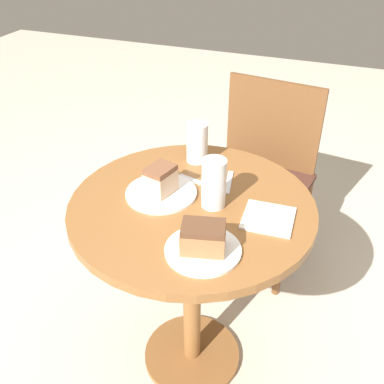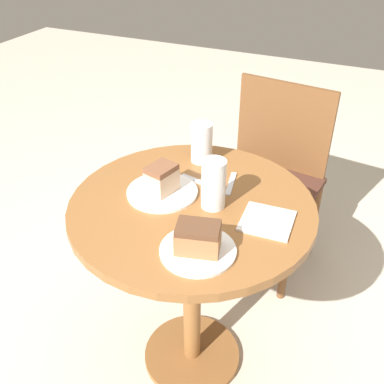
{
  "view_description": "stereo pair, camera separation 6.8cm",
  "coord_description": "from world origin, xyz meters",
  "px_view_note": "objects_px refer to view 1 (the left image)",
  "views": [
    {
      "loc": [
        0.4,
        -1.06,
        1.57
      ],
      "look_at": [
        0.0,
        0.0,
        0.8
      ],
      "focal_mm": 42.0,
      "sensor_mm": 36.0,
      "label": 1
    },
    {
      "loc": [
        0.46,
        -1.04,
        1.57
      ],
      "look_at": [
        0.0,
        0.0,
        0.8
      ],
      "focal_mm": 42.0,
      "sensor_mm": 36.0,
      "label": 2
    }
  ],
  "objects_px": {
    "plate_far": "(203,250)",
    "glass_water": "(197,144)",
    "glass_lemonade": "(214,186)",
    "plate_near": "(161,193)",
    "cake_slice_far": "(203,237)",
    "cake_slice_near": "(161,180)",
    "chair": "(260,171)"
  },
  "relations": [
    {
      "from": "chair",
      "to": "glass_water",
      "type": "height_order",
      "value": "glass_water"
    },
    {
      "from": "plate_far",
      "to": "glass_water",
      "type": "relative_size",
      "value": 1.45
    },
    {
      "from": "cake_slice_far",
      "to": "glass_lemonade",
      "type": "bearing_deg",
      "value": 101.28
    },
    {
      "from": "chair",
      "to": "plate_near",
      "type": "distance_m",
      "value": 0.81
    },
    {
      "from": "cake_slice_far",
      "to": "glass_water",
      "type": "height_order",
      "value": "glass_water"
    },
    {
      "from": "plate_far",
      "to": "glass_water",
      "type": "bearing_deg",
      "value": 112.01
    },
    {
      "from": "plate_far",
      "to": "cake_slice_near",
      "type": "height_order",
      "value": "cake_slice_near"
    },
    {
      "from": "chair",
      "to": "plate_far",
      "type": "height_order",
      "value": "chair"
    },
    {
      "from": "plate_far",
      "to": "cake_slice_far",
      "type": "xyz_separation_m",
      "value": [
        -0.0,
        0.0,
        0.04
      ]
    },
    {
      "from": "plate_near",
      "to": "cake_slice_far",
      "type": "distance_m",
      "value": 0.31
    },
    {
      "from": "cake_slice_near",
      "to": "cake_slice_far",
      "type": "xyz_separation_m",
      "value": [
        0.22,
        -0.21,
        -0.01
      ]
    },
    {
      "from": "chair",
      "to": "glass_lemonade",
      "type": "height_order",
      "value": "glass_lemonade"
    },
    {
      "from": "chair",
      "to": "glass_water",
      "type": "bearing_deg",
      "value": -98.08
    },
    {
      "from": "plate_near",
      "to": "chair",
      "type": "bearing_deg",
      "value": 76.94
    },
    {
      "from": "chair",
      "to": "cake_slice_far",
      "type": "xyz_separation_m",
      "value": [
        0.05,
        -0.94,
        0.34
      ]
    },
    {
      "from": "cake_slice_near",
      "to": "cake_slice_far",
      "type": "distance_m",
      "value": 0.3
    },
    {
      "from": "cake_slice_near",
      "to": "glass_water",
      "type": "xyz_separation_m",
      "value": [
        0.03,
        0.24,
        0.01
      ]
    },
    {
      "from": "glass_lemonade",
      "to": "glass_water",
      "type": "distance_m",
      "value": 0.28
    },
    {
      "from": "chair",
      "to": "plate_far",
      "type": "relative_size",
      "value": 4.2
    },
    {
      "from": "plate_far",
      "to": "cake_slice_far",
      "type": "bearing_deg",
      "value": 180.0
    },
    {
      "from": "glass_lemonade",
      "to": "cake_slice_far",
      "type": "bearing_deg",
      "value": -78.72
    },
    {
      "from": "cake_slice_far",
      "to": "glass_water",
      "type": "xyz_separation_m",
      "value": [
        -0.18,
        0.46,
        0.02
      ]
    },
    {
      "from": "chair",
      "to": "plate_near",
      "type": "height_order",
      "value": "chair"
    },
    {
      "from": "chair",
      "to": "plate_near",
      "type": "relative_size",
      "value": 3.83
    },
    {
      "from": "chair",
      "to": "plate_near",
      "type": "bearing_deg",
      "value": -95.33
    },
    {
      "from": "plate_near",
      "to": "plate_far",
      "type": "bearing_deg",
      "value": -44.37
    },
    {
      "from": "plate_near",
      "to": "cake_slice_near",
      "type": "xyz_separation_m",
      "value": [
        0.0,
        0.0,
        0.05
      ]
    },
    {
      "from": "plate_far",
      "to": "glass_lemonade",
      "type": "height_order",
      "value": "glass_lemonade"
    },
    {
      "from": "cake_slice_near",
      "to": "cake_slice_far",
      "type": "bearing_deg",
      "value": -44.37
    },
    {
      "from": "plate_far",
      "to": "cake_slice_near",
      "type": "relative_size",
      "value": 1.93
    },
    {
      "from": "plate_far",
      "to": "glass_lemonade",
      "type": "bearing_deg",
      "value": 101.28
    },
    {
      "from": "cake_slice_near",
      "to": "glass_lemonade",
      "type": "xyz_separation_m",
      "value": [
        0.17,
        0.0,
        0.01
      ]
    }
  ]
}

